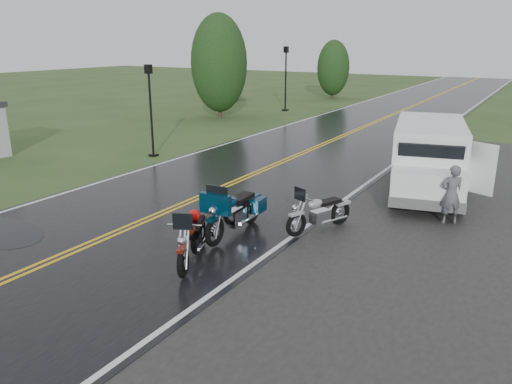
% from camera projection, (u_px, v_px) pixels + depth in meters
% --- Properties ---
extents(ground, '(120.00, 120.00, 0.00)m').
position_uv_depth(ground, '(115.00, 235.00, 12.13)').
color(ground, '#2D471E').
rests_on(ground, ground).
extents(road, '(8.00, 100.00, 0.04)m').
position_uv_depth(road, '(298.00, 155.00, 20.32)').
color(road, black).
rests_on(road, ground).
extents(motorcycle_red, '(1.62, 2.29, 1.28)m').
position_uv_depth(motorcycle_red, '(183.00, 250.00, 9.67)').
color(motorcycle_red, '#59140A').
rests_on(motorcycle_red, ground).
extents(motorcycle_teal, '(0.98, 2.41, 1.40)m').
position_uv_depth(motorcycle_teal, '(214.00, 220.00, 11.11)').
color(motorcycle_teal, '#052437').
rests_on(motorcycle_teal, ground).
extents(motorcycle_silver, '(1.45, 2.12, 1.18)m').
position_uv_depth(motorcycle_silver, '(296.00, 215.00, 11.70)').
color(motorcycle_silver, '#9B9CA3').
rests_on(motorcycle_silver, ground).
extents(van_white, '(3.28, 5.88, 2.18)m').
position_uv_depth(van_white, '(397.00, 170.00, 13.76)').
color(van_white, white).
rests_on(van_white, ground).
extents(person_at_van, '(0.67, 0.60, 1.53)m').
position_uv_depth(person_at_van, '(451.00, 196.00, 12.59)').
color(person_at_van, '#535459').
rests_on(person_at_van, ground).
extents(lamp_post_near_left, '(0.31, 0.31, 3.67)m').
position_uv_depth(lamp_post_near_left, '(151.00, 111.00, 19.76)').
color(lamp_post_near_left, black).
rests_on(lamp_post_near_left, ground).
extents(lamp_post_far_left, '(0.36, 0.36, 4.18)m').
position_uv_depth(lamp_post_far_left, '(286.00, 79.00, 32.61)').
color(lamp_post_far_left, black).
rests_on(lamp_post_far_left, ground).
extents(tree_left_mid, '(3.31, 3.31, 5.18)m').
position_uv_depth(tree_left_mid, '(219.00, 74.00, 29.47)').
color(tree_left_mid, '#1E3D19').
rests_on(tree_left_mid, ground).
extents(tree_left_far, '(2.53, 2.53, 3.89)m').
position_uv_depth(tree_left_far, '(333.00, 74.00, 39.36)').
color(tree_left_far, '#1E3D19').
rests_on(tree_left_far, ground).
extents(pine_left_far, '(2.32, 2.32, 4.84)m').
position_uv_depth(pine_left_far, '(226.00, 68.00, 38.81)').
color(pine_left_far, '#1E3D19').
rests_on(pine_left_far, ground).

